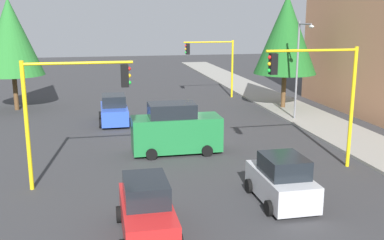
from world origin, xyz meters
TOP-DOWN VIEW (x-y plane):
  - ground_plane at (0.00, 0.00)m, footprint 120.00×120.00m
  - sidewalk_kerb at (-5.00, 10.50)m, footprint 80.00×4.00m
  - lane_arrow_near at (11.51, -3.00)m, footprint 2.40×1.10m
  - traffic_signal_near_right at (6.00, -5.68)m, footprint 0.36×4.59m
  - traffic_signal_near_left at (6.00, 5.73)m, footprint 0.36×4.59m
  - traffic_signal_far_left at (-14.00, 5.62)m, footprint 0.36×4.59m
  - street_lamp_curbside at (-3.61, 9.20)m, footprint 2.15×0.28m
  - tree_opposite_side at (-12.00, -11.00)m, footprint 4.76×4.76m
  - tree_roadside_mid at (-8.00, 10.00)m, footprint 4.90×4.90m
  - delivery_van_green at (2.00, -0.49)m, footprint 2.22×4.80m
  - car_silver at (9.48, 2.51)m, footprint 3.71×2.09m
  - car_blue at (-5.81, -3.52)m, footprint 4.11×2.12m
  - car_red at (11.19, -3.07)m, footprint 4.07×1.97m

SIDE VIEW (x-z plane):
  - ground_plane at x=0.00m, z-range 0.00..0.00m
  - lane_arrow_near at x=11.51m, z-range -0.54..0.56m
  - sidewalk_kerb at x=-5.00m, z-range 0.00..0.15m
  - car_silver at x=9.48m, z-range -0.09..1.88m
  - car_red at x=11.19m, z-range -0.09..1.88m
  - car_blue at x=-5.81m, z-range -0.09..1.89m
  - delivery_van_green at x=2.00m, z-range -0.11..2.67m
  - traffic_signal_far_left at x=-14.00m, z-range 1.10..6.31m
  - traffic_signal_near_right at x=6.00m, z-range 1.16..6.72m
  - traffic_signal_near_left at x=6.00m, z-range 1.22..7.14m
  - street_lamp_curbside at x=-3.61m, z-range 0.85..7.85m
  - tree_opposite_side at x=-12.00m, z-range 1.38..10.11m
  - tree_roadside_mid at x=-8.00m, z-range 1.42..10.41m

